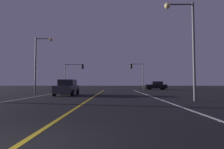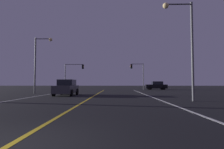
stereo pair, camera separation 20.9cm
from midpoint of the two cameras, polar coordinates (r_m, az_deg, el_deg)
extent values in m
cube|color=silver|center=(16.83, 13.02, -7.09)|extent=(0.16, 37.82, 0.01)
cube|color=silver|center=(18.19, -24.77, -6.57)|extent=(0.16, 37.82, 0.01)
cube|color=gold|center=(16.58, -6.65, -7.20)|extent=(0.16, 37.82, 0.01)
cylinder|color=black|center=(37.80, 11.58, -4.16)|extent=(0.68, 0.22, 0.68)
cylinder|color=black|center=(39.57, 11.09, -4.10)|extent=(0.68, 0.22, 0.68)
cylinder|color=black|center=(38.40, 15.55, -4.09)|extent=(0.68, 0.22, 0.68)
cylinder|color=black|center=(40.14, 14.89, -4.04)|extent=(0.68, 0.22, 0.68)
cube|color=black|center=(38.95, 13.28, -3.63)|extent=(4.30, 1.80, 0.80)
cube|color=black|center=(39.00, 13.63, -2.56)|extent=(2.10, 1.60, 0.64)
cube|color=red|center=(38.88, 16.50, -3.44)|extent=(0.08, 0.24, 0.16)
cube|color=red|center=(40.03, 16.03, -3.42)|extent=(0.08, 0.24, 0.16)
cylinder|color=black|center=(18.89, -12.51, -5.59)|extent=(0.22, 0.68, 0.68)
cylinder|color=black|center=(19.38, -17.73, -5.45)|extent=(0.22, 0.68, 0.68)
cylinder|color=black|center=(21.52, -10.86, -5.25)|extent=(0.22, 0.68, 0.68)
cylinder|color=black|center=(21.95, -15.49, -5.15)|extent=(0.22, 0.68, 0.68)
cube|color=#38383D|center=(20.40, -14.10, -4.46)|extent=(1.80, 4.30, 0.80)
cube|color=black|center=(20.63, -13.90, -2.44)|extent=(1.60, 2.10, 0.64)
cube|color=red|center=(22.30, -11.22, -4.08)|extent=(0.24, 0.08, 0.16)
cube|color=red|center=(22.58, -14.21, -4.03)|extent=(0.24, 0.08, 0.16)
cylinder|color=#4C4C51|center=(36.26, 9.52, -0.72)|extent=(0.14, 0.14, 5.13)
cylinder|color=#4C4C51|center=(36.27, 7.69, 3.26)|extent=(2.30, 0.10, 0.10)
cube|color=black|center=(36.11, 5.89, 2.56)|extent=(0.28, 0.36, 0.90)
sphere|color=#3A0605|center=(36.12, 5.63, 3.03)|extent=(0.20, 0.20, 0.20)
sphere|color=orange|center=(36.09, 5.63, 2.56)|extent=(0.20, 0.20, 0.20)
sphere|color=#063816|center=(36.07, 5.63, 2.08)|extent=(0.20, 0.20, 0.20)
cylinder|color=#4C4C51|center=(37.14, -14.54, -0.76)|extent=(0.14, 0.14, 5.07)
cylinder|color=#4C4C51|center=(36.89, -11.90, 3.09)|extent=(3.45, 0.10, 0.10)
cube|color=black|center=(36.51, -9.26, 2.42)|extent=(0.28, 0.36, 0.90)
sphere|color=#3A0605|center=(36.51, -9.01, 2.89)|extent=(0.20, 0.20, 0.20)
sphere|color=orange|center=(36.48, -9.02, 2.42)|extent=(0.20, 0.20, 0.20)
sphere|color=#063816|center=(36.45, -9.02, 1.95)|extent=(0.20, 0.20, 0.20)
cylinder|color=#4C4C51|center=(14.85, 23.69, 6.67)|extent=(0.18, 0.18, 7.33)
cylinder|color=#4C4C51|center=(15.48, 19.98, 19.78)|extent=(1.90, 0.10, 0.10)
sphere|color=#F9D88C|center=(15.17, 16.39, 19.79)|extent=(0.44, 0.44, 0.44)
cylinder|color=#4C4C51|center=(24.93, -22.90, 2.60)|extent=(0.18, 0.18, 7.06)
cylinder|color=#4C4C51|center=(25.10, -20.73, 10.35)|extent=(1.90, 0.10, 0.10)
sphere|color=#F9D88C|center=(24.75, -18.65, 10.26)|extent=(0.44, 0.44, 0.44)
camera|label=1|loc=(0.10, -89.28, -0.03)|focal=29.45mm
camera|label=2|loc=(0.10, 90.72, 0.03)|focal=29.45mm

